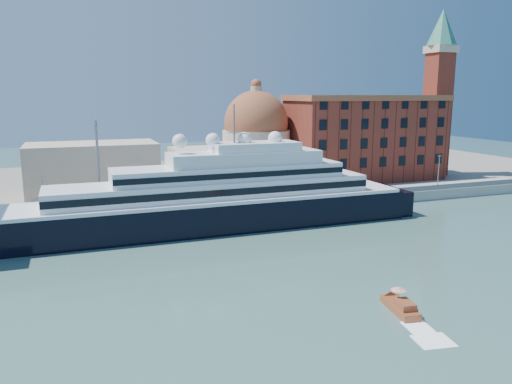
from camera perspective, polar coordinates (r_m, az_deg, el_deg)
name	(u,v)px	position (r m, az deg, el deg)	size (l,w,h in m)	color
ground	(255,266)	(75.94, -0.14, -8.42)	(400.00, 400.00, 0.00)	#37605F
quay	(199,210)	(106.88, -6.52, -2.03)	(180.00, 10.00, 2.50)	gray
land	(164,180)	(146.31, -10.45, 1.30)	(260.00, 72.00, 2.00)	slate
quay_fence	(204,206)	(102.22, -5.93, -1.56)	(180.00, 0.10, 1.20)	slate
superyacht	(190,206)	(94.68, -7.51, -1.58)	(92.16, 12.78, 27.54)	black
water_taxi	(401,306)	(62.93, 16.22, -12.41)	(3.15, 6.66, 3.04)	brown
warehouse	(365,137)	(142.28, 12.34, 6.15)	(43.00, 19.00, 23.25)	maroon
campanile	(439,83)	(156.18, 20.16, 11.66)	(8.40, 8.40, 47.00)	maroon
church	(200,152)	(129.50, -6.44, 4.60)	(66.00, 18.00, 25.50)	beige
lamp_posts	(138,174)	(101.31, -13.35, 1.97)	(120.80, 2.40, 18.00)	slate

